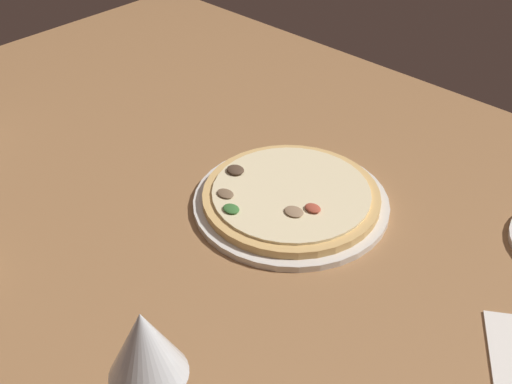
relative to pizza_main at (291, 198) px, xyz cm
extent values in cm
cube|color=#996B42|center=(6.05, 8.08, -3.22)|extent=(150.00, 110.00, 4.00)
cylinder|color=silver|center=(-0.02, -0.03, -0.72)|extent=(27.92, 27.92, 1.00)
cylinder|color=tan|center=(-0.02, -0.03, 0.38)|extent=(25.24, 25.24, 1.20)
cylinder|color=beige|center=(-0.02, -0.03, 1.18)|extent=(22.48, 22.48, 0.40)
ellipsoid|color=brown|center=(6.18, 7.03, 1.60)|extent=(2.66, 1.92, 0.43)
ellipsoid|color=#937556|center=(-3.53, 3.52, 1.59)|extent=(2.80, 2.25, 0.41)
ellipsoid|color=#AD4733|center=(-5.00, 1.29, 1.69)|extent=(2.35, 1.82, 0.62)
ellipsoid|color=#387033|center=(2.99, 8.94, 1.65)|extent=(2.48, 1.96, 0.52)
ellipsoid|color=#4C3828|center=(9.00, 2.08, 1.73)|extent=(2.73, 2.34, 0.68)
cone|color=silver|center=(-14.14, 36.19, 11.55)|extent=(7.27, 7.27, 7.82)
cone|color=maroon|center=(-14.14, 36.19, 9.40)|extent=(2.93, 2.93, 3.50)
camera|label=1|loc=(-46.11, 56.00, 55.15)|focal=44.93mm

